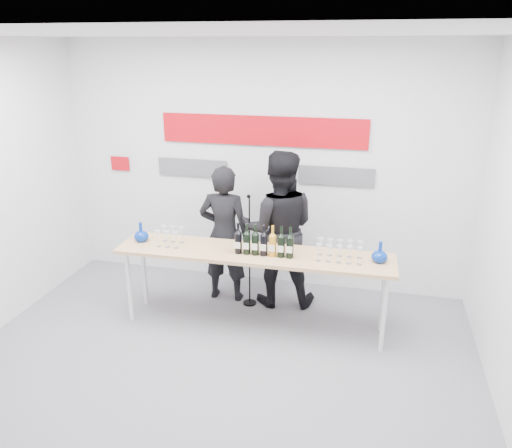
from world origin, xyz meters
The scene contains 12 objects.
ground centered at (0.00, 0.00, 0.00)m, with size 5.00×5.00×0.00m, color slate.
back_wall centered at (0.00, 2.00, 1.50)m, with size 5.00×0.04×3.00m, color silver.
signage centered at (-0.06, 1.97, 1.81)m, with size 3.38×0.02×0.79m.
tasting_table centered at (0.18, 0.84, 0.81)m, with size 2.92×0.64×0.87m.
wine_bottles centered at (0.30, 0.79, 1.04)m, with size 0.62×0.09×0.33m.
decanter_left centered at (-1.10, 0.85, 0.98)m, with size 0.16×0.16×0.21m, color navy, non-canonical shape.
decanter_right centered at (1.45, 0.90, 0.98)m, with size 0.16×0.16×0.21m, color navy, non-canonical shape.
glasses_left centered at (-0.75, 0.83, 0.97)m, with size 0.27×0.23×0.18m.
glasses_right centered at (1.06, 0.86, 0.97)m, with size 0.47×0.23×0.18m.
presenter_left centered at (-0.31, 1.39, 0.82)m, with size 0.60×0.39×1.64m, color black.
presenter_right centered at (0.32, 1.45, 0.92)m, with size 0.89×0.70×1.84m, color black.
mic_stand centered at (0.01, 1.30, 0.42)m, with size 0.16×0.16×1.37m.
Camera 1 is at (1.33, -3.81, 2.93)m, focal length 35.00 mm.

